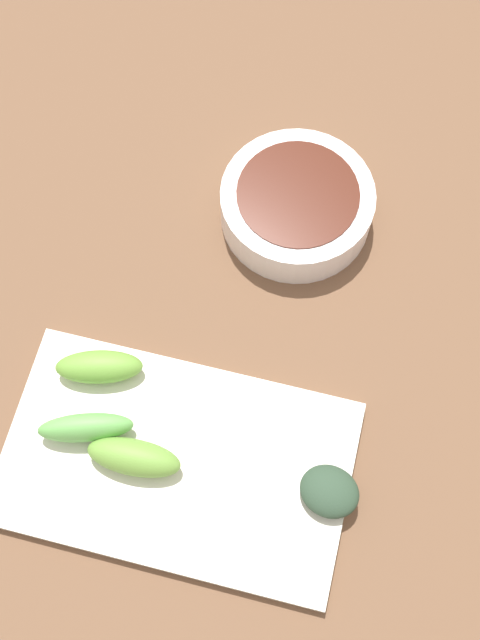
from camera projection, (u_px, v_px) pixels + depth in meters
tabletop at (225, 392)px, 0.71m from camera, size 2.10×2.10×0.02m
sauce_bowl at (297, 204)px, 0.74m from camera, size 0.14×0.14×0.04m
serving_plate at (177, 463)px, 0.67m from camera, size 0.17×0.28×0.01m
broccoli_stalk_0 at (99, 367)px, 0.68m from camera, size 0.05×0.08×0.03m
broccoli_stalk_1 at (134, 457)px, 0.65m from camera, size 0.03×0.08×0.03m
broccoli_leafy_2 at (330, 491)px, 0.64m from camera, size 0.05×0.06×0.02m
broccoli_stalk_3 at (86, 428)px, 0.66m from camera, size 0.05×0.08×0.03m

